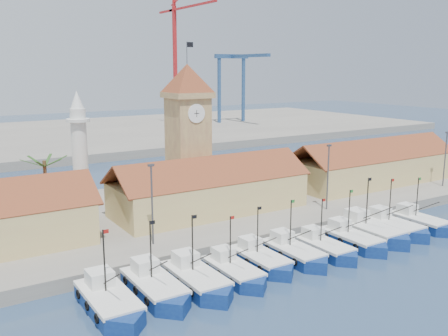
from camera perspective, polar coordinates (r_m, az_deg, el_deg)
ground at (r=53.61m, az=9.53°, el=-11.44°), size 400.00×400.00×0.00m
quay at (r=71.94m, az=-3.26°, el=-4.70°), size 140.00×32.00×1.50m
terminal at (r=151.60m, az=-19.25°, el=3.30°), size 240.00×80.00×2.00m
boat_0 at (r=45.37m, az=-12.91°, el=-14.90°), size 3.66×10.03×7.59m
boat_1 at (r=47.42m, az=-7.79°, el=-13.52°), size 3.59×9.83×7.44m
boat_2 at (r=48.64m, az=-3.05°, el=-12.76°), size 3.59×9.85×7.45m
boat_3 at (r=50.56m, az=1.23°, el=-11.88°), size 3.22×8.83×6.68m
boat_4 at (r=53.53m, az=4.34°, el=-10.54°), size 3.27×8.96×6.78m
boat_5 at (r=55.71m, az=8.10°, el=-9.70°), size 3.38×9.26×7.00m
boat_6 at (r=57.89m, az=11.52°, el=-9.03°), size 3.22×8.82×6.67m
boat_7 at (r=61.15m, az=14.54°, el=-8.02°), size 3.40×9.31×7.04m
boat_8 at (r=64.37m, az=16.50°, el=-7.05°), size 3.82×10.46×7.92m
boat_9 at (r=67.30m, az=18.86°, el=-6.45°), size 3.53×9.66×7.31m
boat_10 at (r=70.58m, az=21.58°, el=-5.84°), size 3.38×9.26×7.01m
hall_center at (r=67.74m, az=-1.65°, el=-2.87°), size 27.04×10.13×7.61m
hall_right at (r=88.00m, az=16.60°, el=-0.01°), size 31.20×10.13×7.61m
clock_tower at (r=71.42m, az=-4.14°, el=4.36°), size 5.80×5.80×22.70m
minaret at (r=68.01m, az=-16.15°, el=1.69°), size 3.00×3.00×16.30m
palm_tree at (r=65.58m, az=-19.68°, el=-1.99°), size 5.60×5.03×8.39m
lamp_posts at (r=60.86m, az=2.58°, el=-2.10°), size 80.70×0.25×9.03m
crane_red_right at (r=157.12m, az=-5.36°, el=13.49°), size 1.00×34.67×43.94m
gantry at (r=172.04m, az=1.48°, el=11.18°), size 13.00×22.00×23.20m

